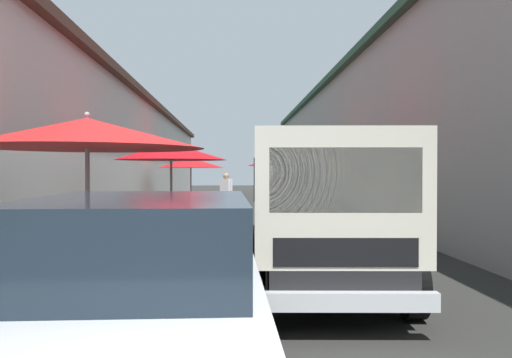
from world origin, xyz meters
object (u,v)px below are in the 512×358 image
Objects in this scene: fruit_stall_mid_lane at (171,164)px; fruit_stall_near_left at (312,176)px; fruit_stall_far_left at (191,168)px; fruit_stall_near_right at (303,164)px; fruit_stall_far_right at (87,148)px; vendor_by_crates at (226,192)px; hatchback_car at (139,298)px; delivery_truck at (326,220)px.

fruit_stall_mid_lane reaches higher than fruit_stall_near_left.
fruit_stall_near_right is (-8.39, -3.40, 0.07)m from fruit_stall_far_left.
fruit_stall_far_right reaches higher than vendor_by_crates.
delivery_truck is at bearing -34.47° from hatchback_car.
vendor_by_crates reaches higher than hatchback_car.
fruit_stall_mid_lane reaches higher than fruit_stall_far_left.
fruit_stall_near_left is (6.39, -4.09, -0.32)m from fruit_stall_mid_lane.
delivery_truck reaches higher than vendor_by_crates.
fruit_stall_mid_lane is 5.58m from delivery_truck.
fruit_stall_far_right is at bearing 175.10° from fruit_stall_mid_lane.
hatchback_car is at bearing 178.41° from vendor_by_crates.
fruit_stall_far_right is at bearing 179.71° from fruit_stall_far_left.
fruit_stall_mid_lane is 1.13× the size of fruit_stall_near_left.
fruit_stall_far_right reaches higher than fruit_stall_mid_lane.
fruit_stall_near_left is (11.29, -4.51, -0.44)m from fruit_stall_far_right.
fruit_stall_far_left is 0.54× the size of delivery_truck.
fruit_stall_far_left is at bearing 54.69° from fruit_stall_near_left.
fruit_stall_mid_lane is 1.54× the size of vendor_by_crates.
fruit_stall_near_right is 1.69× the size of vendor_by_crates.
fruit_stall_far_left is at bearing 22.07° from fruit_stall_near_right.
fruit_stall_far_left reaches higher than fruit_stall_near_left.
fruit_stall_near_right is 0.54× the size of delivery_truck.
vendor_by_crates is at bearing 6.70° from delivery_truck.
fruit_stall_far_left is 1.01× the size of fruit_stall_near_right.
hatchback_car is at bearing 166.35° from fruit_stall_near_left.
vendor_by_crates is (-2.42, -1.45, -0.85)m from fruit_stall_far_left.
fruit_stall_near_left is 1.36× the size of vendor_by_crates.
fruit_stall_mid_lane is 0.91× the size of fruit_stall_near_right.
fruit_stall_near_left is 14.39m from hatchback_car.
vendor_by_crates is at bearing -8.79° from fruit_stall_mid_lane.
delivery_truck is (-11.31, 1.57, -0.44)m from fruit_stall_near_left.
vendor_by_crates is (12.01, -1.52, -1.01)m from fruit_stall_far_right.
fruit_stall_mid_lane is 0.49× the size of delivery_truck.
fruit_stall_mid_lane is 7.25m from vendor_by_crates.
delivery_truck is 12.11m from vendor_by_crates.
fruit_stall_far_right reaches higher than fruit_stall_near_left.
fruit_stall_near_left reaches higher than delivery_truck.
fruit_stall_far_left reaches higher than delivery_truck.
fruit_stall_near_left is at bearing -13.65° from hatchback_car.
fruit_stall_mid_lane is 9.54m from fruit_stall_far_left.
fruit_stall_far_right reaches higher than hatchback_car.
vendor_by_crates is (14.68, -0.41, 0.17)m from hatchback_car.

